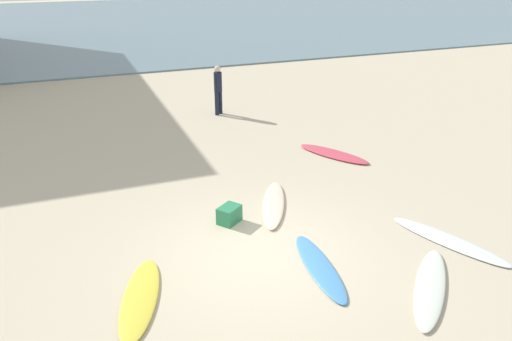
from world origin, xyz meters
TOP-DOWN VIEW (x-y plane):
  - ground_plane at (0.00, 0.00)m, footprint 120.00×120.00m
  - ocean_water at (0.00, 36.38)m, footprint 120.00×40.00m
  - surfboard_0 at (1.08, 1.77)m, footprint 1.45×2.31m
  - surfboard_1 at (0.89, -0.80)m, footprint 0.76×2.27m
  - surfboard_2 at (3.69, -0.93)m, footprint 1.35×2.51m
  - surfboard_3 at (3.87, 3.97)m, footprint 1.57×2.26m
  - surfboard_4 at (2.35, -2.02)m, footprint 2.04×2.12m
  - surfboard_5 at (-2.31, -0.51)m, footprint 1.25×2.29m
  - beachgoer_near at (2.04, 8.90)m, footprint 0.39×0.39m
  - beach_cooler at (-0.10, 1.42)m, footprint 0.60×0.57m

SIDE VIEW (x-z plane):
  - ground_plane at x=0.00m, z-range 0.00..0.00m
  - surfboard_1 at x=0.89m, z-range 0.00..0.06m
  - surfboard_2 at x=3.69m, z-range 0.00..0.07m
  - surfboard_5 at x=-2.31m, z-range 0.00..0.08m
  - surfboard_4 at x=2.35m, z-range 0.00..0.08m
  - ocean_water at x=0.00m, z-range 0.00..0.08m
  - surfboard_0 at x=1.08m, z-range 0.00..0.09m
  - surfboard_3 at x=3.87m, z-range 0.00..0.09m
  - beach_cooler at x=-0.10m, z-range 0.00..0.37m
  - beachgoer_near at x=2.04m, z-range 0.10..1.82m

